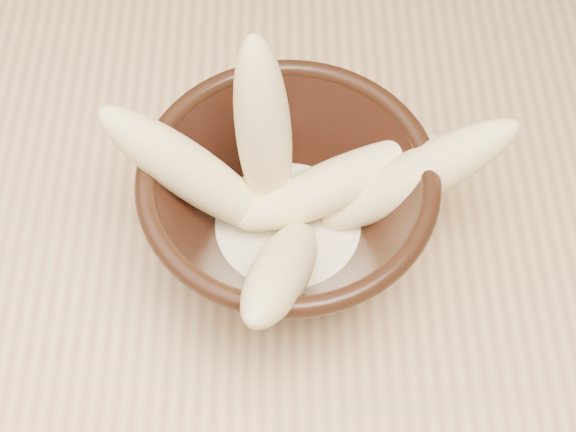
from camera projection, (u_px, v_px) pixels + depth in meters
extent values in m
cylinder|color=tan|center=(532.00, 202.00, 1.07)|extent=(0.05, 0.05, 0.71)
cylinder|color=black|center=(288.00, 249.00, 0.57)|extent=(0.08, 0.08, 0.01)
cylinder|color=black|center=(288.00, 235.00, 0.56)|extent=(0.08, 0.08, 0.01)
torus|color=black|center=(288.00, 178.00, 0.49)|extent=(0.19, 0.19, 0.01)
cylinder|color=beige|center=(288.00, 229.00, 0.55)|extent=(0.11, 0.11, 0.01)
ellipsoid|color=#F3D48F|center=(264.00, 133.00, 0.50)|extent=(0.05, 0.07, 0.15)
ellipsoid|color=#F3D48F|center=(192.00, 173.00, 0.51)|extent=(0.13, 0.06, 0.12)
ellipsoid|color=#F3D48F|center=(414.00, 177.00, 0.51)|extent=(0.14, 0.06, 0.11)
ellipsoid|color=#F3D48F|center=(341.00, 183.00, 0.53)|extent=(0.15, 0.08, 0.06)
ellipsoid|color=#F3D48F|center=(282.00, 270.00, 0.48)|extent=(0.07, 0.14, 0.12)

